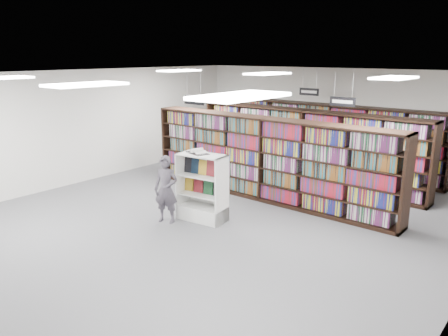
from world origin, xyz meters
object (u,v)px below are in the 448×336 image
Objects in this scene: bookshelf_row_near at (266,159)px; shopper at (166,189)px; open_book at (197,152)px; endcap_display at (203,198)px.

shopper is (-0.78, -2.70, -0.30)m from bookshelf_row_near.
bookshelf_row_near is 11.65× the size of open_book.
bookshelf_row_near is 4.63× the size of endcap_display.
endcap_display is (-0.25, -2.07, -0.55)m from bookshelf_row_near.
shopper is (-0.38, -0.62, -0.80)m from open_book.
endcap_display reaches higher than shopper.
bookshelf_row_near reaches higher than open_book.
endcap_display is at bearing -96.99° from bookshelf_row_near.
endcap_display is 0.86m from shopper.
open_book is (-0.15, -0.02, 1.04)m from endcap_display.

